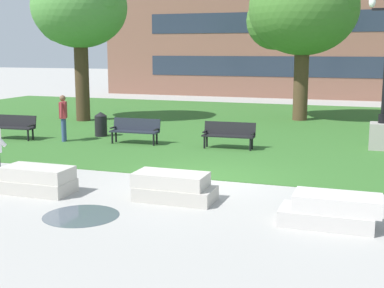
{
  "coord_description": "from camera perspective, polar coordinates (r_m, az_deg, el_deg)",
  "views": [
    {
      "loc": [
        4.16,
        -13.08,
        3.41
      ],
      "look_at": [
        0.12,
        -1.4,
        1.2
      ],
      "focal_mm": 50.0,
      "sensor_mm": 36.0,
      "label": 1
    }
  ],
  "objects": [
    {
      "name": "concrete_block_center",
      "position": [
        13.34,
        -16.24,
        -3.73
      ],
      "size": [
        1.8,
        0.9,
        0.64
      ],
      "color": "#B2ADA3",
      "rests_on": "ground"
    },
    {
      "name": "concrete_block_left",
      "position": [
        12.18,
        -2.02,
        -4.64
      ],
      "size": [
        1.84,
        0.9,
        0.64
      ],
      "color": "#B2ADA3",
      "rests_on": "ground"
    },
    {
      "name": "lamp_post_left",
      "position": [
        19.25,
        19.66,
        2.54
      ],
      "size": [
        1.32,
        0.8,
        5.17
      ],
      "color": "gray",
      "rests_on": "grass_lawn"
    },
    {
      "name": "trash_bin",
      "position": [
        21.25,
        -9.7,
        2.12
      ],
      "size": [
        0.49,
        0.49,
        0.96
      ],
      "color": "black",
      "rests_on": "grass_lawn"
    },
    {
      "name": "park_bench_near_left",
      "position": [
        18.41,
        3.96,
        1.13
      ],
      "size": [
        1.82,
        0.62,
        0.9
      ],
      "color": "black",
      "rests_on": "grass_lawn"
    },
    {
      "name": "park_bench_far_right",
      "position": [
        21.4,
        -18.55,
        1.89
      ],
      "size": [
        1.83,
        0.63,
        0.9
      ],
      "color": "black",
      "rests_on": "grass_lawn"
    },
    {
      "name": "concrete_block_right",
      "position": [
        10.8,
        14.64,
        -6.9
      ],
      "size": [
        1.92,
        0.9,
        0.64
      ],
      "color": "#BCB7B2",
      "rests_on": "ground"
    },
    {
      "name": "ground_plane",
      "position": [
        14.15,
        1.39,
        -3.82
      ],
      "size": [
        140.0,
        140.0,
        0.0
      ],
      "primitive_type": "plane",
      "color": "#A3A09B"
    },
    {
      "name": "person_bystander_near_lawn",
      "position": [
        20.32,
        -13.57,
        2.99
      ],
      "size": [
        0.38,
        0.79,
        1.71
      ],
      "color": "#384C7A",
      "rests_on": "grass_lawn"
    },
    {
      "name": "building_facade_distant",
      "position": [
        38.0,
        12.34,
        14.58
      ],
      "size": [
        30.01,
        1.03,
        13.04
      ],
      "color": "brown",
      "rests_on": "ground"
    },
    {
      "name": "puddle",
      "position": [
        11.39,
        -11.73,
        -7.49
      ],
      "size": [
        1.58,
        1.58,
        0.01
      ],
      "primitive_type": "cylinder",
      "color": "#47515B",
      "rests_on": "ground"
    },
    {
      "name": "tree_near_right",
      "position": [
        26.19,
        11.67,
        13.79
      ],
      "size": [
        5.35,
        5.1,
        7.41
      ],
      "color": "#4C3823",
      "rests_on": "grass_lawn"
    },
    {
      "name": "grass_lawn",
      "position": [
        23.7,
        8.76,
        1.76
      ],
      "size": [
        40.0,
        20.0,
        0.02
      ],
      "primitive_type": "cube",
      "color": "#336628",
      "rests_on": "ground"
    },
    {
      "name": "park_bench_near_right",
      "position": [
        19.43,
        -6.06,
        1.57
      ],
      "size": [
        1.82,
        0.61,
        0.9
      ],
      "color": "#1E232D",
      "rests_on": "grass_lawn"
    },
    {
      "name": "tree_far_left",
      "position": [
        26.02,
        -12.0,
        13.9
      ],
      "size": [
        4.64,
        4.41,
        7.17
      ],
      "color": "#42301E",
      "rests_on": "grass_lawn"
    }
  ]
}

